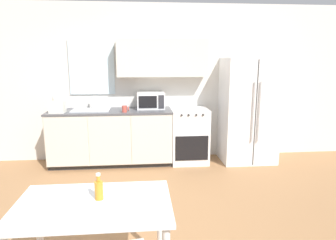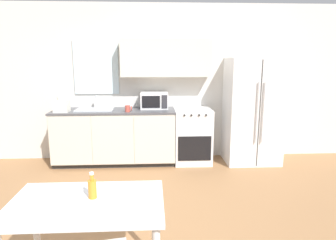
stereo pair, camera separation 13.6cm
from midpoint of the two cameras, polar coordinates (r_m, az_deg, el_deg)
name	(u,v)px [view 1 (the left image)]	position (r m, az deg, el deg)	size (l,w,h in m)	color
ground_plane	(141,226)	(3.45, -6.36, -19.50)	(12.00, 12.00, 0.00)	#9E7047
wall_back	(142,80)	(5.31, -5.79, 7.64)	(12.00, 0.38, 2.70)	silver
kitchen_counter	(111,137)	(5.18, -11.45, -3.22)	(2.04, 0.65, 0.93)	#333333
oven_range	(189,135)	(5.21, 3.27, -2.94)	(0.62, 0.63, 0.94)	white
refrigerator	(248,110)	(5.34, 14.36, 1.79)	(0.90, 0.72, 1.79)	white
kitchen_sink	(91,110)	(5.13, -15.18, 1.92)	(0.62, 0.40, 0.23)	#B7BABC
microwave	(151,101)	(5.14, -4.05, 3.72)	(0.47, 0.34, 0.28)	silver
coffee_mug	(125,109)	(4.86, -9.00, 2.09)	(0.11, 0.08, 0.10)	#BF4C3F
grocery_bag_0	(57,105)	(5.08, -21.08, 2.66)	(0.24, 0.20, 0.29)	silver
dining_table	(94,216)	(2.43, -15.54, -17.30)	(1.15, 0.72, 0.74)	white
drink_bottle	(99,189)	(2.39, -14.67, -12.64)	(0.06, 0.06, 0.21)	orange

